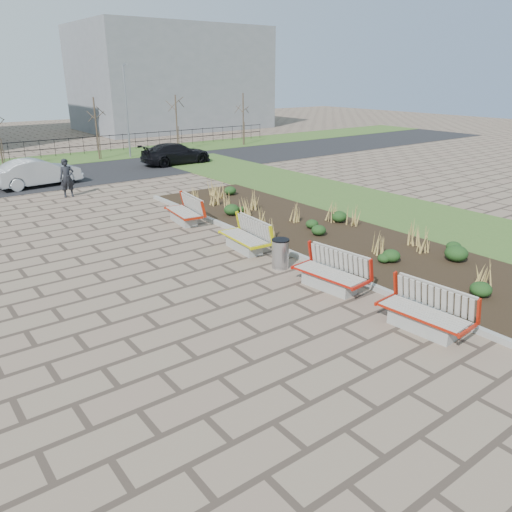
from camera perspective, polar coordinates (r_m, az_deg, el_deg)
ground at (r=10.72m, az=3.34°, el=-10.64°), size 120.00×120.00×0.00m
planting_bed at (r=17.99m, az=8.26°, el=2.35°), size 4.50×18.00×0.10m
planting_curb at (r=16.48m, az=2.51°, el=0.96°), size 0.16×18.00×0.15m
grass_verge_near at (r=21.52m, az=17.27°, el=4.52°), size 5.00×38.00×0.04m
road at (r=30.09m, az=-25.14°, el=7.77°), size 80.00×7.00×0.02m
bench_a at (r=11.80m, az=18.64°, el=-5.96°), size 1.07×2.17×1.00m
bench_b at (r=13.49m, az=8.39°, el=-1.76°), size 1.13×2.19×1.00m
bench_c at (r=16.29m, az=-1.41°, el=2.33°), size 1.07×2.17×1.00m
bench_d at (r=19.57m, az=-8.35°, el=5.18°), size 1.15×2.19×1.00m
litter_bin at (r=14.82m, az=2.80°, el=0.23°), size 0.50×0.50×0.88m
pedestrian at (r=25.15m, az=-20.79°, el=8.33°), size 0.71×0.53×1.79m
car_silver at (r=28.20m, az=-23.70°, el=8.74°), size 4.36×1.88×1.40m
car_black at (r=32.88m, az=-9.12°, el=11.49°), size 4.55×1.87×1.32m
tree_d at (r=35.73m, az=-17.77°, el=13.69°), size 1.40×1.40×4.00m
tree_e at (r=38.17m, az=-9.05°, el=14.73°), size 1.40×1.40×4.00m
tree_f at (r=41.34m, az=-1.47°, el=15.36°), size 1.40×1.40×4.00m
lamp_east at (r=35.91m, az=-14.56°, el=15.63°), size 0.24×0.60×6.00m
building_grey at (r=55.46m, az=-9.66°, el=19.38°), size 18.00×12.00×10.00m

